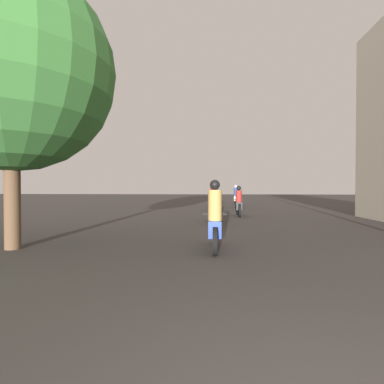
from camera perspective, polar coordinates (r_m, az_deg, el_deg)
name	(u,v)px	position (r m, az deg, el deg)	size (l,w,h in m)	color
motorcycle_blue	(215,222)	(7.16, 4.37, -5.64)	(0.60, 1.94, 1.66)	black
motorcycle_silver	(213,207)	(12.64, 4.06, -2.96)	(0.60, 1.98, 1.55)	black
motorcycle_black	(239,204)	(15.46, 8.87, -2.27)	(0.60, 1.99, 1.55)	black
motorcycle_yellow	(216,200)	(19.28, 4.53, -1.50)	(0.60, 1.94, 1.65)	black
motorcycle_red	(239,199)	(21.89, 9.00, -1.32)	(0.60, 2.02, 1.54)	black
motorcycle_white	(236,197)	(25.87, 8.31, -0.90)	(0.60, 2.00, 1.66)	black
street_tree	(11,70)	(8.79, -31.21, 19.30)	(4.84, 4.84, 6.70)	brown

